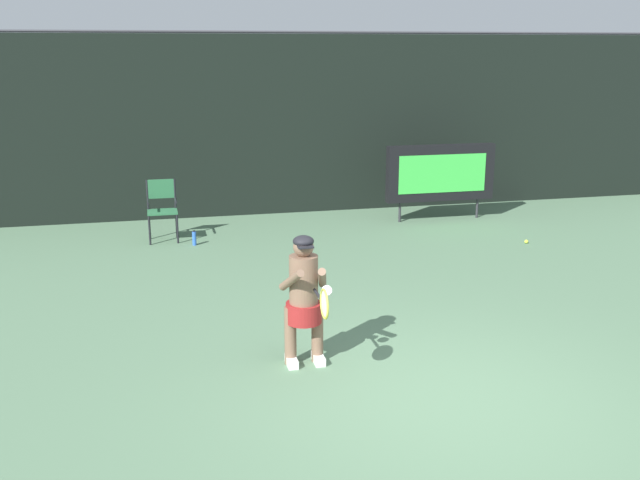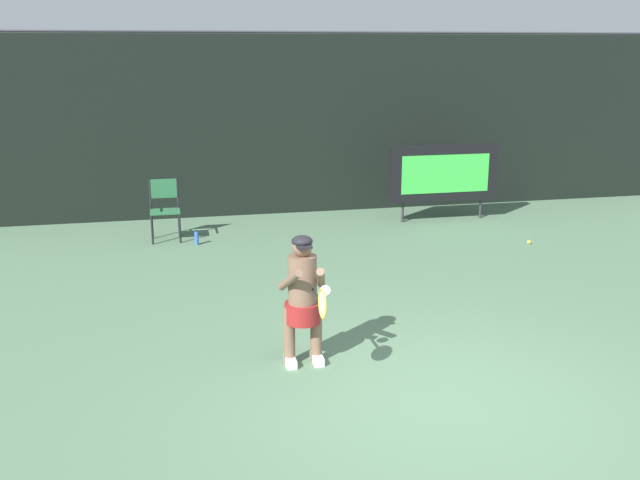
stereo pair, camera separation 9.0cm
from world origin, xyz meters
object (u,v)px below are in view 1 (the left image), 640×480
Objects in this scene: tennis_player at (304,296)px; water_bottle at (194,238)px; scoreboard at (441,173)px; tennis_racket at (324,303)px; tennis_ball_loose at (526,242)px; umpire_chair at (162,206)px.

water_bottle is at bearing 99.46° from tennis_player.
scoreboard is 3.65× the size of tennis_racket.
water_bottle is at bearing 167.91° from tennis_ball_loose.
tennis_racket reaches higher than water_bottle.
tennis_player reaches higher than tennis_ball_loose.
water_bottle is at bearing 103.53° from tennis_racket.
tennis_player is (1.37, -5.64, 0.16)m from umpire_chair.
tennis_player reaches higher than umpire_chair.
tennis_ball_loose is at bearing 47.93° from tennis_racket.
tennis_ball_loose is (6.22, -1.69, -0.58)m from umpire_chair.
tennis_player is at bearing -80.54° from water_bottle.
scoreboard is at bearing 56.11° from tennis_player.
scoreboard reaches higher than umpire_chair.
tennis_player is at bearing 101.61° from tennis_racket.
water_bottle is at bearing -170.47° from scoreboard.
scoreboard reaches higher than tennis_player.
tennis_racket is at bearing -136.36° from tennis_ball_loose.
tennis_racket is (-3.95, -6.59, -0.05)m from scoreboard.
umpire_chair reaches higher than tennis_ball_loose.
tennis_player is 21.18× the size of tennis_ball_loose.
tennis_player is (-4.03, -6.00, -0.17)m from scoreboard.
umpire_chair is at bearing 164.79° from tennis_ball_loose.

